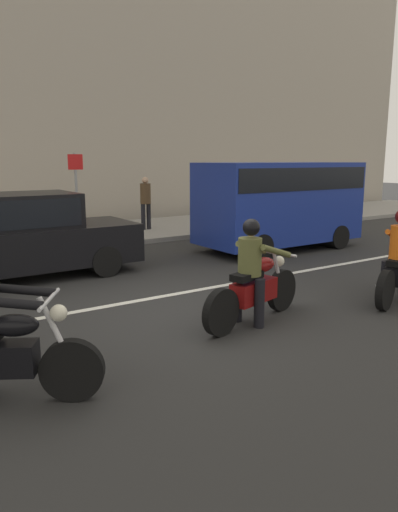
# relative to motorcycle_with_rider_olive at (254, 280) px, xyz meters

# --- Properties ---
(ground_plane) EXTENTS (80.00, 80.00, 0.00)m
(ground_plane) POSITION_rel_motorcycle_with_rider_olive_xyz_m (-0.60, 1.02, -0.64)
(ground_plane) COLOR #282828
(sidewalk_slab) EXTENTS (40.00, 4.40, 0.14)m
(sidewalk_slab) POSITION_rel_motorcycle_with_rider_olive_xyz_m (-0.60, 9.02, -0.57)
(sidewalk_slab) COLOR gray
(sidewalk_slab) RESTS_ON ground_plane
(lane_marking_stripe) EXTENTS (18.00, 0.14, 0.01)m
(lane_marking_stripe) POSITION_rel_motorcycle_with_rider_olive_xyz_m (-0.63, 1.92, -0.63)
(lane_marking_stripe) COLOR silver
(lane_marking_stripe) RESTS_ON ground_plane
(motorcycle_with_rider_olive) EXTENTS (2.15, 0.81, 1.56)m
(motorcycle_with_rider_olive) POSITION_rel_motorcycle_with_rider_olive_xyz_m (0.00, 0.00, 0.00)
(motorcycle_with_rider_olive) COLOR black
(motorcycle_with_rider_olive) RESTS_ON ground_plane
(parked_sedan_black) EXTENTS (4.50, 1.82, 1.72)m
(parked_sedan_black) POSITION_rel_motorcycle_with_rider_olive_xyz_m (-2.18, 4.67, 0.24)
(parked_sedan_black) COLOR black
(parked_sedan_black) RESTS_ON ground_plane
(parked_van_cobalt_blue) EXTENTS (4.45, 1.96, 2.30)m
(parked_van_cobalt_blue) POSITION_rel_motorcycle_with_rider_olive_xyz_m (4.40, 4.18, 0.69)
(parked_van_cobalt_blue) COLOR navy
(parked_van_cobalt_blue) RESTS_ON ground_plane
(street_sign_post) EXTENTS (0.44, 0.08, 2.41)m
(street_sign_post) POSITION_rel_motorcycle_with_rider_olive_xyz_m (0.42, 8.59, 0.97)
(street_sign_post) COLOR gray
(street_sign_post) RESTS_ON sidewalk_slab
(pedestrian_bystander) EXTENTS (0.34, 0.34, 1.69)m
(pedestrian_bystander) POSITION_rel_motorcycle_with_rider_olive_xyz_m (2.70, 8.59, 0.49)
(pedestrian_bystander) COLOR black
(pedestrian_bystander) RESTS_ON sidewalk_slab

